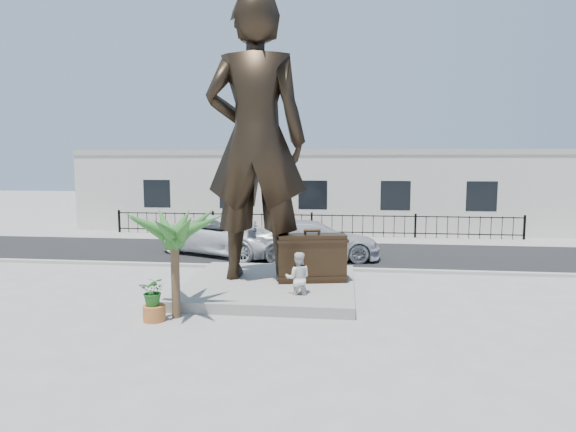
% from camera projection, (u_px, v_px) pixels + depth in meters
% --- Properties ---
extents(ground, '(100.00, 100.00, 0.00)m').
position_uv_depth(ground, '(280.00, 305.00, 13.54)').
color(ground, '#9E9991').
rests_on(ground, ground).
extents(street, '(40.00, 7.00, 0.01)m').
position_uv_depth(street, '(304.00, 252.00, 21.44)').
color(street, black).
rests_on(street, ground).
extents(curb, '(40.00, 0.25, 0.12)m').
position_uv_depth(curb, '(296.00, 268.00, 17.98)').
color(curb, '#A5A399').
rests_on(curb, ground).
extents(far_sidewalk, '(40.00, 2.50, 0.02)m').
position_uv_depth(far_sidewalk, '(311.00, 238.00, 25.38)').
color(far_sidewalk, '#9E9991').
rests_on(far_sidewalk, ground).
extents(plinth, '(5.20, 5.20, 0.30)m').
position_uv_depth(plinth, '(270.00, 286.00, 15.07)').
color(plinth, gray).
rests_on(plinth, ground).
extents(fence, '(22.00, 0.10, 1.20)m').
position_uv_depth(fence, '(312.00, 225.00, 26.11)').
color(fence, black).
rests_on(fence, ground).
extents(building, '(28.00, 7.00, 4.40)m').
position_uv_depth(building, '(317.00, 191.00, 30.07)').
color(building, silver).
rests_on(building, ground).
extents(statue, '(3.19, 2.10, 8.74)m').
position_uv_depth(statue, '(256.00, 141.00, 14.94)').
color(statue, black).
rests_on(statue, plinth).
extents(suitcase, '(2.19, 1.07, 1.48)m').
position_uv_depth(suitcase, '(312.00, 258.00, 14.95)').
color(suitcase, black).
rests_on(suitcase, plinth).
extents(tourist, '(0.77, 0.62, 1.50)m').
position_uv_depth(tourist, '(298.00, 278.00, 13.53)').
color(tourist, silver).
rests_on(tourist, ground).
extents(car_white, '(6.61, 4.94, 1.67)m').
position_uv_depth(car_white, '(229.00, 235.00, 20.94)').
color(car_white, silver).
rests_on(car_white, street).
extents(car_silver, '(5.76, 3.03, 1.59)m').
position_uv_depth(car_silver, '(313.00, 240.00, 19.78)').
color(car_silver, '#B0B2B5').
rests_on(car_silver, street).
extents(worker, '(1.07, 0.70, 1.56)m').
position_uv_depth(worker, '(282.00, 222.00, 25.82)').
color(worker, orange).
rests_on(worker, far_sidewalk).
extents(palm_tree, '(1.80, 1.80, 3.20)m').
position_uv_depth(palm_tree, '(176.00, 317.00, 12.46)').
color(palm_tree, '#275A21').
rests_on(palm_tree, ground).
extents(planter, '(0.56, 0.56, 0.40)m').
position_uv_depth(planter, '(154.00, 313.00, 12.16)').
color(planter, '#AC622D').
rests_on(planter, ground).
extents(shrub, '(0.74, 0.66, 0.74)m').
position_uv_depth(shrub, '(154.00, 291.00, 12.10)').
color(shrub, '#225F1E').
rests_on(shrub, planter).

